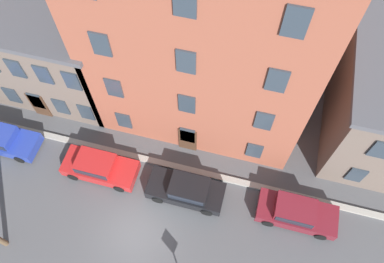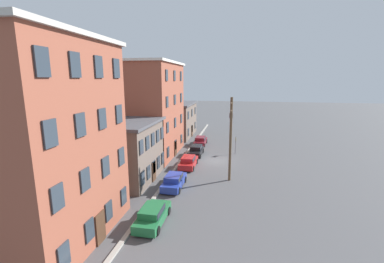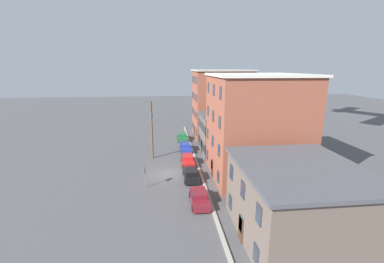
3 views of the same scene
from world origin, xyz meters
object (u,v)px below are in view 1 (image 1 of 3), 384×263
(car_black, at_px, (187,190))
(car_maroon, at_px, (296,212))
(car_blue, at_px, (1,138))
(car_red, at_px, (99,166))

(car_black, bearing_deg, car_maroon, 2.49)
(car_blue, distance_m, car_red, 6.51)
(car_maroon, bearing_deg, car_red, -179.03)
(car_blue, distance_m, car_maroon, 18.12)
(car_blue, relative_size, car_black, 1.00)
(car_red, height_order, car_black, same)
(car_blue, xyz_separation_m, car_maroon, (18.12, -0.03, 0.00))
(car_blue, relative_size, car_maroon, 1.00)
(car_red, bearing_deg, car_maroon, 0.97)
(car_red, xyz_separation_m, car_maroon, (11.62, 0.20, 0.00))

